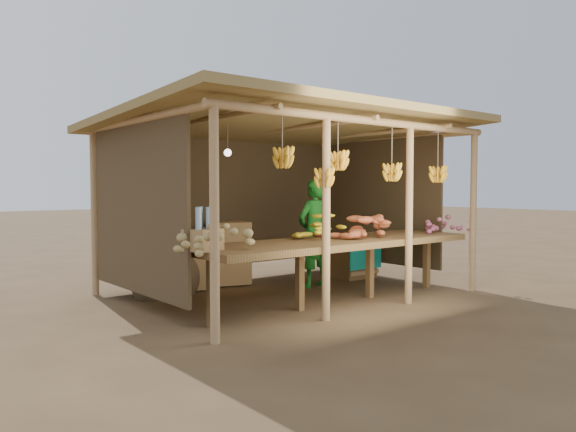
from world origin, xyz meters
TOP-DOWN VIEW (x-y plane):
  - ground at (0.00, 0.00)m, footprint 60.00×60.00m
  - stall_structure at (-0.00, -0.07)m, footprint 4.70×3.50m
  - counter at (0.00, -0.95)m, footprint 3.90×1.05m
  - potato_heap at (-1.84, -1.22)m, footprint 1.10×0.81m
  - sweet_potato_heap at (0.58, -0.87)m, footprint 1.26×0.98m
  - onion_heap at (1.90, -1.11)m, footprint 0.89×0.66m
  - banana_pile at (-0.07, -0.81)m, footprint 0.76×0.63m
  - tomato_basin at (-1.90, -0.71)m, footprint 0.36×0.36m
  - bottle_box at (-1.90, -0.96)m, footprint 0.43×0.39m
  - vendor at (0.57, 0.11)m, footprint 0.60×0.43m
  - tarp_crate at (1.61, 0.33)m, footprint 0.69×0.60m
  - carton_stack at (-0.50, 1.02)m, footprint 1.31×0.62m
  - burlap_sacks at (-1.43, 0.78)m, footprint 0.95×0.50m

SIDE VIEW (x-z plane):
  - ground at x=0.00m, z-range 0.00..0.00m
  - burlap_sacks at x=-1.43m, z-range -0.04..0.63m
  - tarp_crate at x=1.61m, z-range -0.07..0.72m
  - carton_stack at x=-0.50m, z-range -0.05..0.86m
  - counter at x=0.00m, z-range 0.34..1.14m
  - vendor at x=0.57m, z-range 0.00..1.57m
  - tomato_basin at x=-1.90m, z-range 0.78..0.97m
  - bottle_box at x=-1.90m, z-range 0.75..1.19m
  - banana_pile at x=-0.07m, z-range 0.80..1.15m
  - onion_heap at x=1.90m, z-range 0.80..1.16m
  - sweet_potato_heap at x=0.58m, z-range 0.80..1.16m
  - potato_heap at x=-1.84m, z-range 0.80..1.17m
  - stall_structure at x=0.00m, z-range 0.70..3.13m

